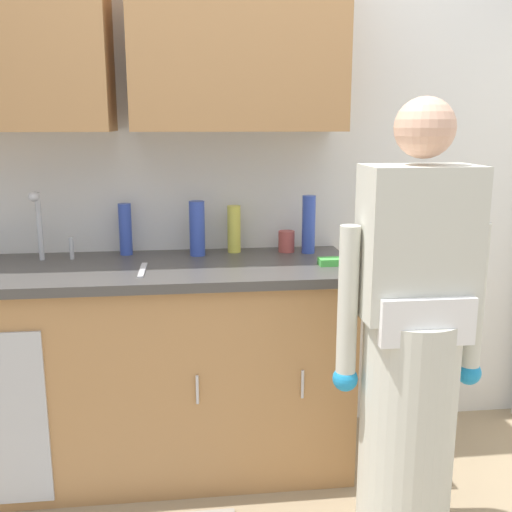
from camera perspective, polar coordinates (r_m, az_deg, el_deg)
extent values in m
cube|color=silver|center=(2.89, -0.99, 8.96)|extent=(4.80, 0.10, 2.70)
cube|color=#B27F4C|center=(2.68, -1.77, 19.37)|extent=(0.91, 0.34, 0.70)
cube|color=#B27F4C|center=(2.76, -11.81, -10.84)|extent=(1.90, 0.60, 0.90)
cylinder|color=silver|center=(2.44, -5.65, -12.63)|extent=(0.01, 0.01, 0.12)
cylinder|color=silver|center=(2.49, 4.48, -12.15)|extent=(0.01, 0.01, 0.12)
cube|color=#474442|center=(2.61, -12.28, -1.31)|extent=(1.96, 0.66, 0.04)
cube|color=#B7BABF|center=(2.66, -19.62, -1.58)|extent=(0.50, 0.36, 0.03)
cylinder|color=#B7BABF|center=(2.78, -20.03, 2.66)|extent=(0.02, 0.02, 0.30)
sphere|color=#B7BABF|center=(2.71, -20.53, 5.36)|extent=(0.04, 0.04, 0.04)
cylinder|color=#B7BABF|center=(2.77, -17.26, 0.72)|extent=(0.02, 0.02, 0.10)
cylinder|color=beige|center=(2.32, 14.22, -16.00)|extent=(0.34, 0.34, 0.88)
cube|color=beige|center=(2.08, 15.25, 1.24)|extent=(0.38, 0.22, 0.52)
sphere|color=#DEA98A|center=(2.04, 15.88, 11.75)|extent=(0.20, 0.20, 0.20)
cube|color=white|center=(2.03, 16.12, -6.08)|extent=(0.32, 0.04, 0.16)
cylinder|color=beige|center=(2.08, 8.79, -4.60)|extent=(0.07, 0.07, 0.55)
sphere|color=#1E8CCC|center=(2.17, 8.54, -11.55)|extent=(0.09, 0.09, 0.09)
cylinder|color=beige|center=(2.24, 20.22, -3.96)|extent=(0.07, 0.07, 0.55)
sphere|color=#1E8CCC|center=(2.33, 19.70, -10.46)|extent=(0.09, 0.09, 0.09)
cylinder|color=#334CB2|center=(2.73, -5.66, 2.64)|extent=(0.07, 0.07, 0.25)
cylinder|color=#D8D14C|center=(2.79, -2.12, 2.60)|extent=(0.06, 0.06, 0.22)
cylinder|color=#334CB2|center=(2.77, 5.07, 3.03)|extent=(0.06, 0.06, 0.27)
cylinder|color=#334CB2|center=(2.80, -12.41, 2.52)|extent=(0.06, 0.06, 0.24)
cylinder|color=#B24C47|center=(2.81, 2.93, 1.41)|extent=(0.08, 0.08, 0.10)
cube|color=silver|center=(2.50, -10.82, -1.32)|extent=(0.03, 0.24, 0.01)
cube|color=#4CBF4C|center=(2.57, 7.27, -0.54)|extent=(0.11, 0.07, 0.03)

